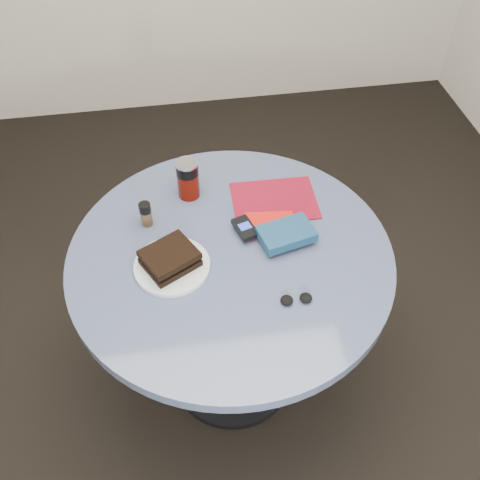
{
  "coord_description": "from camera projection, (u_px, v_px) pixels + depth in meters",
  "views": [
    {
      "loc": [
        -0.14,
        -1.07,
        1.98
      ],
      "look_at": [
        0.03,
        0.0,
        0.8
      ],
      "focal_mm": 40.0,
      "sensor_mm": 36.0,
      "label": 1
    }
  ],
  "objects": [
    {
      "name": "plate",
      "position": [
        172.0,
        266.0,
        1.59
      ],
      "size": [
        0.25,
        0.25,
        0.01
      ],
      "primitive_type": "cylinder",
      "rotation": [
        0.0,
        0.0,
        -0.1
      ],
      "color": "silver",
      "rests_on": "table"
    },
    {
      "name": "soda_can",
      "position": [
        188.0,
        179.0,
        1.76
      ],
      "size": [
        0.1,
        0.1,
        0.14
      ],
      "color": "#580D04",
      "rests_on": "table"
    },
    {
      "name": "pepper_grinder",
      "position": [
        146.0,
        214.0,
        1.69
      ],
      "size": [
        0.05,
        0.05,
        0.09
      ],
      "color": "#513A23",
      "rests_on": "table"
    },
    {
      "name": "table",
      "position": [
        231.0,
        285.0,
        1.76
      ],
      "size": [
        1.0,
        1.0,
        0.75
      ],
      "color": "black",
      "rests_on": "ground"
    },
    {
      "name": "red_book",
      "position": [
        270.0,
        224.0,
        1.7
      ],
      "size": [
        0.17,
        0.12,
        0.01
      ],
      "primitive_type": "cube",
      "rotation": [
        0.0,
        0.0,
        -0.11
      ],
      "color": "red",
      "rests_on": "magazine"
    },
    {
      "name": "mp3_player",
      "position": [
        245.0,
        228.0,
        1.67
      ],
      "size": [
        0.08,
        0.11,
        0.02
      ],
      "color": "black",
      "rests_on": "red_book"
    },
    {
      "name": "ground",
      "position": [
        233.0,
        373.0,
        2.19
      ],
      "size": [
        4.0,
        4.0,
        0.0
      ],
      "primitive_type": "plane",
      "color": "black",
      "rests_on": "ground"
    },
    {
      "name": "magazine",
      "position": [
        274.0,
        201.0,
        1.79
      ],
      "size": [
        0.28,
        0.22,
        0.0
      ],
      "primitive_type": "cube",
      "rotation": [
        0.0,
        0.0,
        -0.03
      ],
      "color": "maroon",
      "rests_on": "table"
    },
    {
      "name": "sandwich",
      "position": [
        170.0,
        258.0,
        1.57
      ],
      "size": [
        0.19,
        0.18,
        0.05
      ],
      "color": "black",
      "rests_on": "plate"
    },
    {
      "name": "headphones",
      "position": [
        296.0,
        299.0,
        1.5
      ],
      "size": [
        0.09,
        0.04,
        0.02
      ],
      "color": "black",
      "rests_on": "table"
    },
    {
      "name": "novel",
      "position": [
        286.0,
        234.0,
        1.64
      ],
      "size": [
        0.19,
        0.14,
        0.03
      ],
      "primitive_type": "cube",
      "rotation": [
        0.0,
        0.0,
        0.23
      ],
      "color": "navy",
      "rests_on": "red_book"
    }
  ]
}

